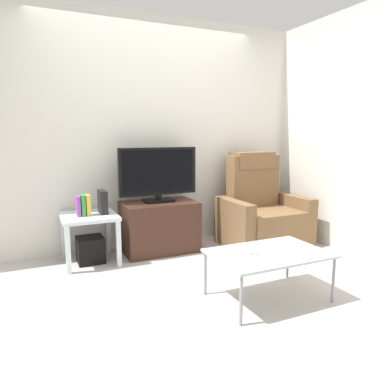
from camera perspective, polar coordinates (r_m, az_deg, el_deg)
The scene contains 14 objects.
ground_plane at distance 3.44m, azimuth -0.11°, elevation -13.12°, with size 6.40×6.40×0.00m, color #BCB2AD.
wall_back at distance 4.23m, azimuth -6.58°, elevation 9.09°, with size 6.40×0.06×2.60m, color silver.
wall_side at distance 4.31m, azimuth 23.50°, elevation 8.39°, with size 0.06×4.48×2.60m, color silver.
tv_stand at distance 4.07m, azimuth -5.11°, elevation -5.44°, with size 0.81×0.50×0.56m.
television at distance 3.98m, azimuth -5.33°, elevation 2.91°, with size 0.88×0.20×0.60m.
recliner_armchair at distance 4.41m, azimuth 10.85°, elevation -3.15°, with size 0.98×0.78×1.08m.
side_table at distance 3.82m, azimuth -15.86°, elevation -4.63°, with size 0.54×0.54×0.50m.
subwoofer_box at distance 3.89m, azimuth -15.67°, elevation -8.70°, with size 0.26×0.26×0.26m, color black.
book_leftmost at distance 3.75m, azimuth -17.44°, elevation -2.12°, with size 0.03×0.13×0.20m, color purple.
book_middle at distance 3.75m, azimuth -16.75°, elevation -2.00°, with size 0.04×0.11×0.21m, color #388C4C.
book_rightmost at distance 3.76m, azimuth -16.03°, elevation -1.99°, with size 0.04×0.11×0.21m, color gold.
game_console at distance 3.81m, azimuth -13.86°, elevation -1.52°, with size 0.07×0.20×0.24m, color black.
coffee_table at distance 2.96m, azimuth 11.94°, elevation -9.67°, with size 0.90×0.60×0.38m.
cell_phone at distance 2.94m, azimuth 9.58°, elevation -9.11°, with size 0.07×0.15×0.01m, color #B7B7BC.
Camera 1 is at (-1.32, -2.89, 1.31)m, focal length 33.95 mm.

